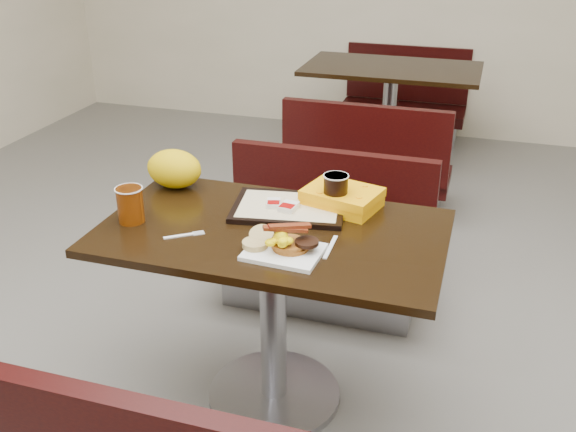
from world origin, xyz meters
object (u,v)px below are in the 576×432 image
(table_near, at_px, (273,318))
(hashbrown_sleeve_right, at_px, (289,207))
(tray, at_px, (289,208))
(coffee_cup_near, at_px, (130,205))
(hashbrown_sleeve_left, at_px, (274,203))
(bench_near_n, at_px, (321,239))
(pancake_stack, at_px, (291,245))
(bench_far_n, at_px, (403,96))
(clamshell, at_px, (342,198))
(paper_bag, at_px, (174,169))
(knife, at_px, (330,247))
(table_far, at_px, (389,119))
(bench_far_s, at_px, (370,153))
(platter, at_px, (284,252))
(fork, at_px, (178,236))
(coffee_cup_far, at_px, (336,191))

(table_near, height_order, hashbrown_sleeve_right, hashbrown_sleeve_right)
(hashbrown_sleeve_right, bearing_deg, tray, 113.58)
(coffee_cup_near, relative_size, hashbrown_sleeve_left, 1.91)
(bench_near_n, relative_size, pancake_stack, 8.31)
(bench_far_n, xyz_separation_m, hashbrown_sleeve_left, (-0.04, -3.15, 0.42))
(clamshell, relative_size, paper_bag, 1.20)
(knife, relative_size, tray, 0.40)
(pancake_stack, bearing_deg, bench_far_n, 91.84)
(table_far, height_order, hashbrown_sleeve_left, hashbrown_sleeve_left)
(bench_far_s, xyz_separation_m, clamshell, (0.19, -1.65, 0.43))
(platter, bearing_deg, pancake_stack, 52.06)
(bench_far_s, distance_m, hashbrown_sleeve_right, 1.82)
(pancake_stack, bearing_deg, bench_far_s, 93.10)
(tray, bearing_deg, platter, -84.78)
(bench_far_n, distance_m, hashbrown_sleeve_right, 3.20)
(paper_bag, bearing_deg, tray, -8.87)
(table_far, height_order, clamshell, clamshell)
(bench_near_n, xyz_separation_m, clamshell, (0.19, -0.45, 0.43))
(fork, relative_size, coffee_cup_far, 1.16)
(bench_far_s, xyz_separation_m, knife, (0.23, -1.97, 0.39))
(bench_far_n, xyz_separation_m, clamshell, (0.19, -3.05, 0.43))
(clamshell, bearing_deg, bench_near_n, 127.40)
(table_near, relative_size, bench_far_s, 1.20)
(hashbrown_sleeve_left, distance_m, clamshell, 0.26)
(bench_far_n, xyz_separation_m, tray, (0.01, -3.14, 0.40))
(fork, bearing_deg, platter, -37.36)
(platter, distance_m, knife, 0.16)
(platter, bearing_deg, table_far, 95.22)
(knife, bearing_deg, tray, -138.02)
(tray, distance_m, hashbrown_sleeve_left, 0.06)
(paper_bag, bearing_deg, knife, -23.62)
(hashbrown_sleeve_right, bearing_deg, platter, -69.21)
(table_far, distance_m, platter, 2.79)
(table_far, distance_m, hashbrown_sleeve_left, 2.49)
(bench_near_n, xyz_separation_m, bench_far_n, (0.00, 2.60, 0.00))
(fork, bearing_deg, table_near, -8.30)
(bench_near_n, bearing_deg, pancake_stack, -82.51)
(bench_near_n, relative_size, platter, 4.12)
(bench_far_n, bearing_deg, platter, -88.46)
(fork, distance_m, knife, 0.52)
(tray, relative_size, hashbrown_sleeve_left, 6.04)
(knife, bearing_deg, bench_near_n, -164.32)
(knife, bearing_deg, bench_far_n, -176.84)
(fork, bearing_deg, table_far, 48.04)
(bench_far_s, distance_m, knife, 2.02)
(coffee_cup_near, bearing_deg, knife, 1.55)
(table_near, bearing_deg, coffee_cup_far, 50.95)
(coffee_cup_near, height_order, fork, coffee_cup_near)
(knife, xyz_separation_m, coffee_cup_far, (-0.05, 0.29, 0.08))
(clamshell, bearing_deg, coffee_cup_near, -139.15)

